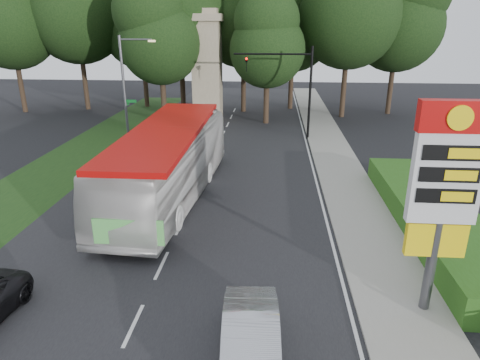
# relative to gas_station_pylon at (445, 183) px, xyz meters

# --- Properties ---
(ground) EXTENTS (120.00, 120.00, 0.00)m
(ground) POSITION_rel_gas_station_pylon_xyz_m (-9.20, -1.99, -4.45)
(ground) COLOR black
(ground) RESTS_ON ground
(road_surface) EXTENTS (14.00, 80.00, 0.02)m
(road_surface) POSITION_rel_gas_station_pylon_xyz_m (-9.20, 10.01, -4.44)
(road_surface) COLOR black
(road_surface) RESTS_ON ground
(sidewalk_right) EXTENTS (3.00, 80.00, 0.12)m
(sidewalk_right) POSITION_rel_gas_station_pylon_xyz_m (-0.70, 10.01, -4.39)
(sidewalk_right) COLOR gray
(sidewalk_right) RESTS_ON ground
(grass_verge_left) EXTENTS (5.00, 50.00, 0.02)m
(grass_verge_left) POSITION_rel_gas_station_pylon_xyz_m (-18.70, 16.01, -4.44)
(grass_verge_left) COLOR #193814
(grass_verge_left) RESTS_ON ground
(hedge) EXTENTS (3.00, 14.00, 1.20)m
(hedge) POSITION_rel_gas_station_pylon_xyz_m (2.30, 6.01, -3.85)
(hedge) COLOR #285416
(hedge) RESTS_ON ground
(gas_station_pylon) EXTENTS (2.10, 0.45, 6.85)m
(gas_station_pylon) POSITION_rel_gas_station_pylon_xyz_m (0.00, 0.00, 0.00)
(gas_station_pylon) COLOR #59595E
(gas_station_pylon) RESTS_ON ground
(traffic_signal_mast) EXTENTS (6.10, 0.35, 7.20)m
(traffic_signal_mast) POSITION_rel_gas_station_pylon_xyz_m (-3.52, 22.00, 0.22)
(traffic_signal_mast) COLOR black
(traffic_signal_mast) RESTS_ON ground
(streetlight_signs) EXTENTS (2.75, 0.98, 8.00)m
(streetlight_signs) POSITION_rel_gas_station_pylon_xyz_m (-16.19, 20.01, -0.01)
(streetlight_signs) COLOR #59595E
(streetlight_signs) RESTS_ON ground
(monument) EXTENTS (3.00, 3.00, 10.05)m
(monument) POSITION_rel_gas_station_pylon_xyz_m (-11.20, 28.01, 0.66)
(monument) COLOR gray
(monument) RESTS_ON ground
(tree_far_west) EXTENTS (8.96, 8.96, 17.60)m
(tree_far_west) POSITION_rel_gas_station_pylon_xyz_m (-31.20, 31.01, 6.24)
(tree_far_west) COLOR #2D2116
(tree_far_west) RESTS_ON ground
(tree_west_near) EXTENTS (8.40, 8.40, 16.50)m
(tree_west_near) POSITION_rel_gas_station_pylon_xyz_m (-19.20, 35.01, 5.57)
(tree_west_near) COLOR #2D2116
(tree_west_near) RESTS_ON ground
(tree_east_near) EXTENTS (8.12, 8.12, 15.95)m
(tree_east_near) POSITION_rel_gas_station_pylon_xyz_m (-3.20, 35.01, 5.23)
(tree_east_near) COLOR #2D2116
(tree_east_near) RESTS_ON ground
(tree_far_east) EXTENTS (8.68, 8.68, 17.05)m
(tree_far_east) POSITION_rel_gas_station_pylon_xyz_m (6.80, 33.01, 5.90)
(tree_far_east) COLOR #2D2116
(tree_far_east) RESTS_ON ground
(tree_monument_left) EXTENTS (7.28, 7.28, 14.30)m
(tree_monument_left) POSITION_rel_gas_station_pylon_xyz_m (-15.20, 27.01, 4.23)
(tree_monument_left) COLOR #2D2116
(tree_monument_left) RESTS_ON ground
(tree_monument_right) EXTENTS (6.72, 6.72, 13.20)m
(tree_monument_right) POSITION_rel_gas_station_pylon_xyz_m (-5.70, 27.51, 3.56)
(tree_monument_right) COLOR #2D2116
(tree_monument_right) RESTS_ON ground
(transit_bus) EXTENTS (4.25, 13.99, 3.84)m
(transit_bus) POSITION_rel_gas_station_pylon_xyz_m (-10.40, 8.79, -2.53)
(transit_bus) COLOR silver
(transit_bus) RESTS_ON ground
(sedan_silver) EXTENTS (1.81, 4.53, 1.47)m
(sedan_silver) POSITION_rel_gas_station_pylon_xyz_m (-5.50, -2.81, -3.72)
(sedan_silver) COLOR #A8A9AF
(sedan_silver) RESTS_ON ground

